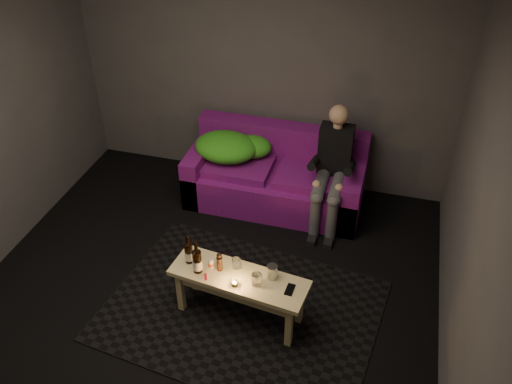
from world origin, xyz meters
TOP-DOWN VIEW (x-y plane):
  - floor at (0.00, 0.00)m, footprint 4.50×4.50m
  - room at (0.00, 0.47)m, footprint 4.50×4.50m
  - rug at (0.37, 0.20)m, footprint 2.44×1.90m
  - sofa at (0.27, 1.81)m, footprint 1.82×0.82m
  - green_blanket at (-0.23, 1.81)m, footprint 0.80×0.55m
  - person at (0.86, 1.67)m, footprint 0.33×0.76m
  - coffee_table at (0.37, 0.15)m, footprint 1.16×0.49m
  - beer_bottle_a at (-0.07, 0.20)m, footprint 0.07×0.07m
  - beer_bottle_b at (0.04, 0.11)m, footprint 0.08×0.08m
  - salt_shaker at (0.12, 0.18)m, footprint 0.05×0.05m
  - pepper_mill at (0.20, 0.18)m, footprint 0.06×0.06m
  - tumbler_back at (0.32, 0.24)m, footprint 0.07×0.07m
  - tealight at (0.37, 0.04)m, footprint 0.05×0.05m
  - tumbler_front at (0.53, 0.10)m, footprint 0.09×0.09m
  - steel_cup at (0.63, 0.21)m, footprint 0.09×0.09m
  - smartphone at (0.80, 0.11)m, footprint 0.07×0.13m
  - red_lighter at (0.12, 0.06)m, footprint 0.05×0.07m

SIDE VIEW (x-z plane):
  - floor at x=0.00m, z-range 0.00..0.00m
  - rug at x=0.37m, z-range 0.00..0.01m
  - sofa at x=0.27m, z-range -0.11..0.68m
  - coffee_table at x=0.37m, z-range 0.15..0.61m
  - smartphone at x=0.80m, z-range 0.46..0.47m
  - red_lighter at x=0.12m, z-range 0.46..0.47m
  - tealight at x=0.37m, z-range 0.46..0.50m
  - tumbler_back at x=0.32m, z-range 0.46..0.55m
  - salt_shaker at x=0.12m, z-range 0.46..0.55m
  - tumbler_front at x=0.53m, z-range 0.46..0.56m
  - steel_cup at x=0.63m, z-range 0.46..0.58m
  - pepper_mill at x=0.20m, z-range 0.46..0.59m
  - beer_bottle_a at x=-0.07m, z-range 0.42..0.71m
  - beer_bottle_b at x=0.04m, z-range 0.42..0.73m
  - green_blanket at x=-0.23m, z-range 0.45..0.73m
  - person at x=0.86m, z-range 0.02..1.24m
  - room at x=0.00m, z-range -0.61..3.89m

